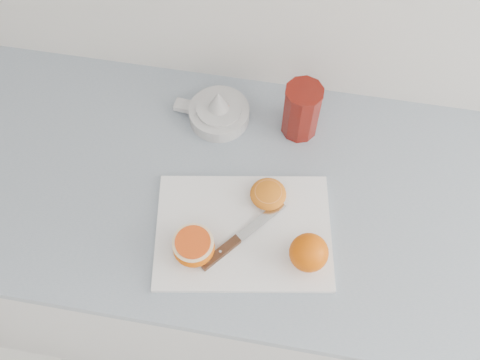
# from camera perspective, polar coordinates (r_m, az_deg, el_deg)

# --- Properties ---
(counter) EXTENTS (2.54, 0.64, 0.89)m
(counter) POSITION_cam_1_polar(r_m,az_deg,el_deg) (1.57, 0.98, -8.60)
(counter) COLOR silver
(counter) RESTS_ON ground
(cutting_board) EXTENTS (0.40, 0.32, 0.01)m
(cutting_board) POSITION_cam_1_polar(r_m,az_deg,el_deg) (1.12, 0.38, -5.52)
(cutting_board) COLOR white
(cutting_board) RESTS_ON counter
(whole_orange) EXTENTS (0.08, 0.08, 0.08)m
(whole_orange) POSITION_cam_1_polar(r_m,az_deg,el_deg) (1.06, 7.35, -7.70)
(whole_orange) COLOR #EE5708
(whole_orange) RESTS_ON cutting_board
(half_orange) EXTENTS (0.08, 0.08, 0.05)m
(half_orange) POSITION_cam_1_polar(r_m,az_deg,el_deg) (1.07, -4.96, -7.11)
(half_orange) COLOR #EE5708
(half_orange) RESTS_ON cutting_board
(squeezed_shell) EXTENTS (0.08, 0.08, 0.03)m
(squeezed_shell) POSITION_cam_1_polar(r_m,az_deg,el_deg) (1.13, 3.02, -1.49)
(squeezed_shell) COLOR orange
(squeezed_shell) RESTS_ON cutting_board
(paring_knife) EXTENTS (0.15, 0.18, 0.01)m
(paring_knife) POSITION_cam_1_polar(r_m,az_deg,el_deg) (1.09, -1.30, -7.14)
(paring_knife) COLOR #4D2616
(paring_knife) RESTS_ON cutting_board
(citrus_juicer) EXTENTS (0.18, 0.14, 0.09)m
(citrus_juicer) POSITION_cam_1_polar(r_m,az_deg,el_deg) (1.25, -2.32, 7.32)
(citrus_juicer) COLOR silver
(citrus_juicer) RESTS_ON counter
(red_tumbler) EXTENTS (0.09, 0.09, 0.14)m
(red_tumbler) POSITION_cam_1_polar(r_m,az_deg,el_deg) (1.21, 6.55, 7.21)
(red_tumbler) COLOR maroon
(red_tumbler) RESTS_ON counter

